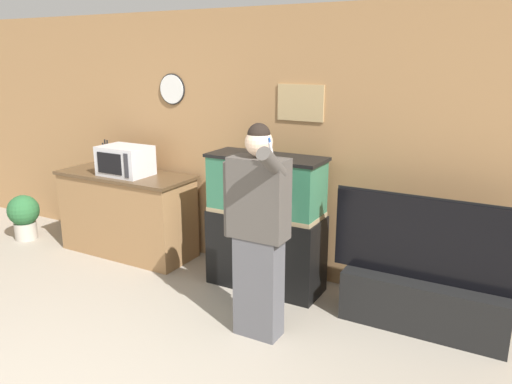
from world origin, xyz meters
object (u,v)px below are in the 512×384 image
object	(u,v)px
aquarium_on_stand	(266,223)
counter_island	(128,213)
tv_on_stand	(425,291)
person_standing	(257,230)
potted_plant	(24,215)
knife_block	(106,159)
microwave	(125,161)

from	to	relation	value
aquarium_on_stand	counter_island	bearing A→B (deg)	179.39
tv_on_stand	person_standing	bearing A→B (deg)	-146.83
person_standing	potted_plant	world-z (taller)	person_standing
person_standing	tv_on_stand	bearing A→B (deg)	33.17
knife_block	potted_plant	bearing A→B (deg)	-164.82
person_standing	knife_block	bearing A→B (deg)	161.15
knife_block	tv_on_stand	bearing A→B (deg)	-1.13
tv_on_stand	potted_plant	size ratio (longest dim) A/B	2.85
counter_island	knife_block	distance (m)	0.65
person_standing	microwave	bearing A→B (deg)	159.59
knife_block	person_standing	size ratio (longest dim) A/B	0.20
person_standing	counter_island	bearing A→B (deg)	159.11
tv_on_stand	microwave	bearing A→B (deg)	179.71
counter_island	potted_plant	bearing A→B (deg)	-168.05
counter_island	potted_plant	distance (m)	1.44
microwave	tv_on_stand	xyz separation A→B (m)	(3.17, -0.02, -0.75)
tv_on_stand	counter_island	bearing A→B (deg)	178.93
aquarium_on_stand	person_standing	bearing A→B (deg)	-66.23
tv_on_stand	potted_plant	bearing A→B (deg)	-177.09
aquarium_on_stand	potted_plant	bearing A→B (deg)	-174.98
counter_island	aquarium_on_stand	bearing A→B (deg)	-0.61
knife_block	person_standing	world-z (taller)	person_standing
counter_island	tv_on_stand	distance (m)	3.23
counter_island	aquarium_on_stand	xyz separation A→B (m)	(1.75, -0.02, 0.18)
microwave	tv_on_stand	world-z (taller)	microwave
aquarium_on_stand	tv_on_stand	bearing A→B (deg)	-1.61
aquarium_on_stand	tv_on_stand	world-z (taller)	aquarium_on_stand
counter_island	tv_on_stand	xyz separation A→B (m)	(3.23, -0.06, -0.13)
microwave	person_standing	distance (m)	2.18
aquarium_on_stand	potted_plant	xyz separation A→B (m)	(-3.15, -0.28, -0.34)
microwave	potted_plant	bearing A→B (deg)	-170.24
counter_island	microwave	world-z (taller)	microwave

